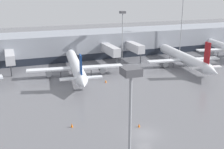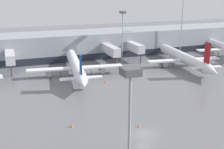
# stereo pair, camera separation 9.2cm
# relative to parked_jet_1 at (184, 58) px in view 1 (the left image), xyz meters

# --- Properties ---
(ground_plane) EXTENTS (320.00, 320.00, 0.00)m
(ground_plane) POSITION_rel_parked_jet_1_xyz_m (-32.53, -35.99, -2.68)
(ground_plane) COLOR slate
(terminal_building) EXTENTS (160.00, 28.03, 9.00)m
(terminal_building) POSITION_rel_parked_jet_1_xyz_m (-32.49, 25.85, 1.81)
(terminal_building) COLOR gray
(terminal_building) RESTS_ON ground_plane
(parked_jet_1) EXTENTS (24.47, 38.76, 10.10)m
(parked_jet_1) POSITION_rel_parked_jet_1_xyz_m (0.00, 0.00, 0.00)
(parked_jet_1) COLOR silver
(parked_jet_1) RESTS_ON ground_plane
(parked_jet_3) EXTENTS (27.36, 37.96, 9.05)m
(parked_jet_3) POSITION_rel_parked_jet_1_xyz_m (-35.35, 1.79, 0.21)
(parked_jet_3) COLOR silver
(parked_jet_3) RESTS_ON ground_plane
(traffic_cone_1) EXTENTS (0.43, 0.43, 0.79)m
(traffic_cone_1) POSITION_rel_parked_jet_1_xyz_m (-43.65, -29.07, -2.28)
(traffic_cone_1) COLOR orange
(traffic_cone_1) RESTS_ON ground_plane
(traffic_cone_2) EXTENTS (0.38, 0.38, 0.69)m
(traffic_cone_2) POSITION_rel_parked_jet_1_xyz_m (-32.31, -33.30, -2.34)
(traffic_cone_2) COLOR orange
(traffic_cone_2) RESTS_ON ground_plane
(traffic_cone_3) EXTENTS (0.52, 0.52, 0.66)m
(traffic_cone_3) POSITION_rel_parked_jet_1_xyz_m (-29.32, -6.97, -2.35)
(traffic_cone_3) COLOR orange
(traffic_cone_3) RESTS_ON ground_plane
(apron_light_mast_0) EXTENTS (1.80, 1.80, 22.24)m
(apron_light_mast_0) POSITION_rel_parked_jet_1_xyz_m (8.94, 15.53, 14.41)
(apron_light_mast_0) COLOR gray
(apron_light_mast_0) RESTS_ON ground_plane
(apron_light_mast_2) EXTENTS (1.80, 1.80, 17.05)m
(apron_light_mast_2) POSITION_rel_parked_jet_1_xyz_m (-15.86, 13.78, 10.90)
(apron_light_mast_2) COLOR gray
(apron_light_mast_2) RESTS_ON ground_plane
(apron_light_mast_3) EXTENTS (1.80, 1.80, 16.29)m
(apron_light_mast_3) POSITION_rel_parked_jet_1_xyz_m (-41.83, -49.94, 10.36)
(apron_light_mast_3) COLOR gray
(apron_light_mast_3) RESTS_ON ground_plane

